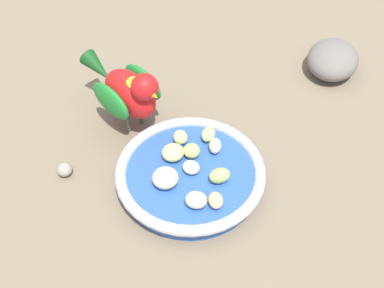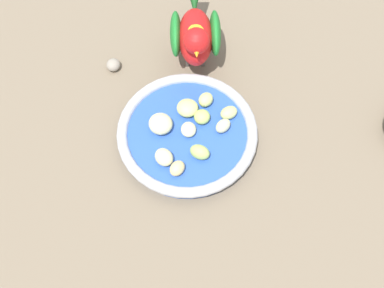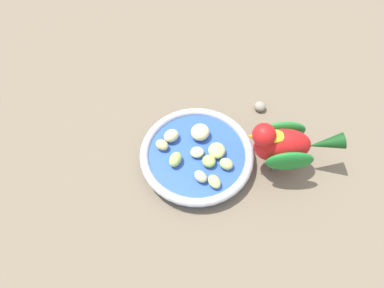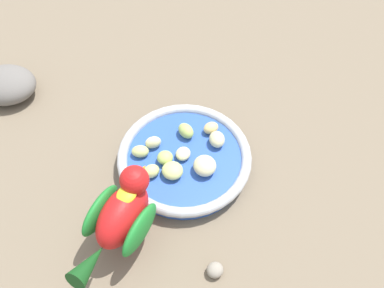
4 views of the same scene
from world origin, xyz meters
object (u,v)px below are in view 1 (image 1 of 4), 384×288
Objects in this scene: apple_piece_0 at (196,200)px; apple_piece_6 at (216,200)px; pebble_0 at (65,169)px; apple_piece_4 at (165,178)px; parrot at (128,91)px; apple_piece_2 at (190,167)px; feeding_bowl at (192,176)px; apple_piece_3 at (215,146)px; apple_piece_8 at (180,137)px; apple_piece_9 at (208,134)px; apple_piece_7 at (192,151)px; apple_piece_1 at (173,152)px; rock_large at (333,60)px; apple_piece_5 at (220,176)px.

apple_piece_0 is 0.03m from apple_piece_6.
apple_piece_4 is at bearing 17.84° from pebble_0.
apple_piece_4 is 0.15m from parrot.
apple_piece_4 is at bearing -112.44° from apple_piece_2.
feeding_bowl is 5.85× the size of apple_piece_4.
apple_piece_4 is at bearing -21.31° from parrot.
apple_piece_3 is (0.01, 0.05, 0.02)m from feeding_bowl.
apple_piece_6 is (0.07, 0.01, -0.00)m from apple_piece_4.
apple_piece_6 is at bearing -59.09° from apple_piece_3.
apple_piece_2 is at bearing 67.56° from apple_piece_4.
apple_piece_8 is (-0.04, 0.04, 0.00)m from apple_piece_2.
apple_piece_9 is at bearing 101.95° from feeding_bowl.
apple_piece_7 is at bearing 118.08° from apple_piece_2.
apple_piece_1 is 1.33× the size of apple_piece_7.
parrot is 1.67× the size of rock_large.
apple_piece_6 is 0.21m from parrot.
apple_piece_2 is (0.03, -0.01, -0.00)m from apple_piece_1.
apple_piece_6 is 0.22m from pebble_0.
apple_piece_9 is (-0.01, 0.06, 0.00)m from apple_piece_2.
apple_piece_4 is at bearing -143.62° from apple_piece_5.
apple_piece_4 is at bearing -68.56° from apple_piece_1.
rock_large is at bearing 77.29° from apple_piece_2.
pebble_0 is (-0.22, -0.05, -0.02)m from apple_piece_6.
apple_piece_3 is at bearing 78.71° from apple_piece_2.
pebble_0 is (-0.20, -0.04, -0.03)m from apple_piece_0.
apple_piece_7 is (-0.06, 0.02, -0.00)m from apple_piece_5.
apple_piece_9 is (0.02, 0.06, -0.00)m from apple_piece_1.
apple_piece_7 is 0.03m from apple_piece_8.
pebble_0 is (-0.20, -0.09, -0.03)m from apple_piece_5.
apple_piece_7 reaches higher than apple_piece_9.
apple_piece_0 is 0.12m from apple_piece_9.
apple_piece_2 is 0.34m from rock_large.
apple_piece_2 is 0.04m from apple_piece_5.
apple_piece_9 is at bearing 41.10° from apple_piece_8.
parrot reaches higher than apple_piece_3.
feeding_bowl is 0.04m from apple_piece_5.
apple_piece_3 reaches higher than pebble_0.
apple_piece_5 is at bearing -53.30° from apple_piece_3.
apple_piece_5 is 1.26× the size of pebble_0.
apple_piece_3 reaches higher than apple_piece_2.
rock_large is (0.11, 0.33, -0.01)m from apple_piece_1.
rock_large is at bearing 60.77° from pebble_0.
pebble_0 is at bearing -166.52° from apple_piece_6.
rock_large is at bearing 87.39° from apple_piece_6.
apple_piece_9 is at bearing 85.71° from apple_piece_7.
apple_piece_9 is at bearing 98.82° from apple_piece_2.
apple_piece_6 is at bearing 13.48° from pebble_0.
feeding_bowl is at bearing 26.66° from pebble_0.
apple_piece_8 reaches higher than apple_piece_2.
apple_piece_9 is at bearing 113.45° from apple_piece_0.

